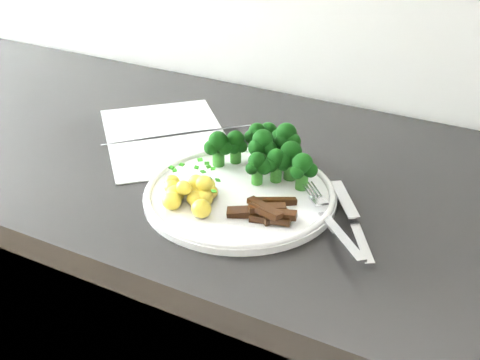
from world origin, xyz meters
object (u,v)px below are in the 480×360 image
object	(u,v)px
plate	(240,194)
fork	(333,223)
beef_strips	(266,211)
potatoes	(193,192)
broccoli	(267,149)
knife	(356,229)
recipe_paper	(166,137)

from	to	relation	value
plate	fork	distance (m)	0.15
fork	beef_strips	bearing A→B (deg)	-170.44
potatoes	broccoli	bearing A→B (deg)	67.27
plate	beef_strips	distance (m)	0.07
plate	beef_strips	world-z (taller)	beef_strips
beef_strips	fork	world-z (taller)	beef_strips
plate	fork	world-z (taller)	fork
beef_strips	knife	world-z (taller)	beef_strips
plate	beef_strips	bearing A→B (deg)	-32.80
beef_strips	knife	xyz separation A→B (m)	(0.11, 0.03, -0.01)
fork	knife	world-z (taller)	fork
recipe_paper	potatoes	size ratio (longest dim) A/B	3.35
beef_strips	fork	bearing A→B (deg)	9.56
potatoes	fork	xyz separation A→B (m)	(0.19, 0.03, -0.01)
recipe_paper	knife	distance (m)	0.39
plate	potatoes	distance (m)	0.07
broccoli	knife	distance (m)	0.19
plate	knife	xyz separation A→B (m)	(0.17, -0.01, 0.00)
beef_strips	knife	size ratio (longest dim) A/B	0.57
knife	beef_strips	bearing A→B (deg)	-165.65
potatoes	beef_strips	size ratio (longest dim) A/B	1.06
broccoli	potatoes	world-z (taller)	broccoli
broccoli	potatoes	xyz separation A→B (m)	(-0.05, -0.12, -0.02)
fork	potatoes	bearing A→B (deg)	-172.38
recipe_paper	plate	world-z (taller)	plate
plate	fork	size ratio (longest dim) A/B	1.81
potatoes	knife	size ratio (longest dim) A/B	0.61
recipe_paper	knife	bearing A→B (deg)	-18.37
beef_strips	fork	size ratio (longest dim) A/B	0.63
potatoes	fork	distance (m)	0.19
knife	plate	bearing A→B (deg)	177.05
beef_strips	recipe_paper	bearing A→B (deg)	149.53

